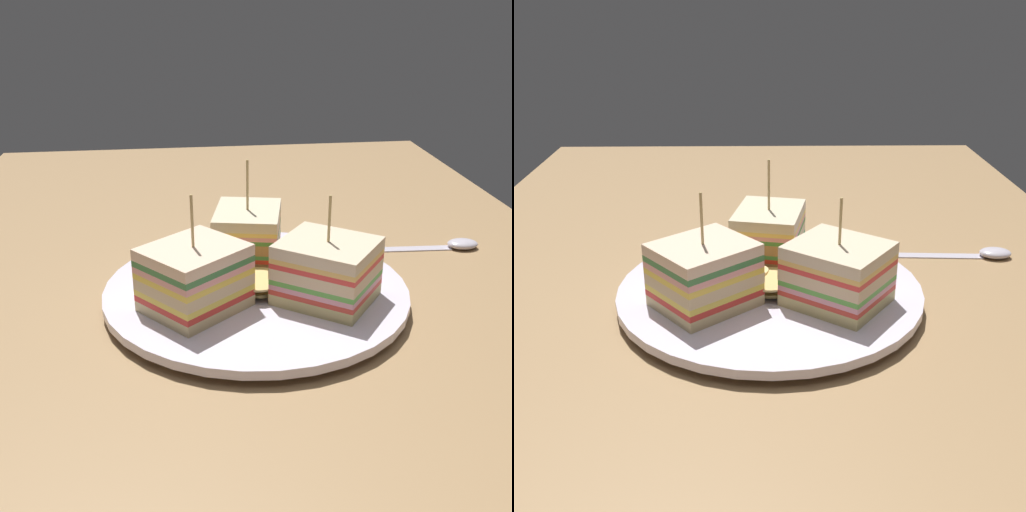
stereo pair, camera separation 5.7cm
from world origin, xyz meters
TOP-DOWN VIEW (x-y plane):
  - ground_plane at (0.00, 0.00)cm, footprint 118.07×71.77cm
  - plate at (0.00, 0.00)cm, footprint 27.57×27.57cm
  - sandwich_wedge_0 at (-3.22, -5.68)cm, footprint 10.12×10.29cm
  - sandwich_wedge_1 at (6.53, -0.19)cm, footprint 8.84×7.64cm
  - sandwich_wedge_2 at (-3.42, 5.58)cm, footprint 10.07×10.20cm
  - chip_pile at (-0.71, 0.37)cm, footprint 7.33×7.54cm
  - spoon at (9.66, -21.70)cm, footprint 2.60×15.46cm

SIDE VIEW (x-z plane):
  - ground_plane at x=0.00cm, z-range -1.80..0.00cm
  - spoon at x=9.66cm, z-range -0.12..0.88cm
  - plate at x=0.00cm, z-range 0.15..1.63cm
  - chip_pile at x=-0.71cm, z-range 1.56..3.34cm
  - sandwich_wedge_1 at x=6.53cm, z-range -1.03..9.03cm
  - sandwich_wedge_0 at x=-3.22cm, z-range -0.58..8.92cm
  - sandwich_wedge_2 at x=-3.42cm, z-range -0.78..9.31cm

